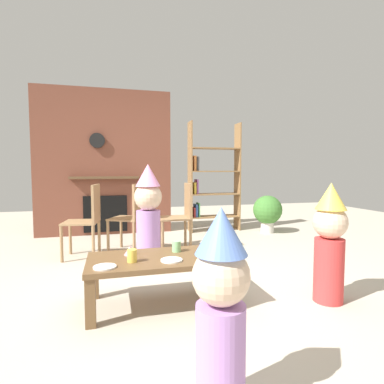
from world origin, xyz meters
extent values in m
plane|color=#BCB29E|center=(0.00, 0.00, 0.00)|extent=(12.00, 12.00, 0.00)
cube|color=brown|center=(-0.78, 2.60, 1.20)|extent=(2.20, 0.18, 2.40)
cube|color=black|center=(-0.78, 2.50, 0.35)|extent=(0.70, 0.02, 0.60)
cube|color=brown|center=(-0.78, 2.46, 0.95)|extent=(1.10, 0.10, 0.04)
cylinder|color=black|center=(-0.89, 2.48, 1.55)|extent=(0.24, 0.04, 0.24)
cube|color=olive|center=(0.64, 2.40, 0.95)|extent=(0.02, 0.28, 1.90)
cube|color=olive|center=(1.52, 2.40, 0.95)|extent=(0.02, 0.28, 1.90)
cube|color=olive|center=(1.08, 2.40, 0.25)|extent=(0.86, 0.28, 0.02)
cube|color=olive|center=(1.08, 2.40, 0.65)|extent=(0.86, 0.28, 0.02)
cube|color=olive|center=(1.08, 2.40, 1.05)|extent=(0.86, 0.28, 0.02)
cube|color=olive|center=(1.08, 2.40, 1.45)|extent=(0.86, 0.28, 0.02)
cube|color=#B23333|center=(0.70, 2.40, 0.34)|extent=(0.02, 0.20, 0.17)
cube|color=#3359A5|center=(0.74, 2.40, 0.37)|extent=(0.04, 0.20, 0.22)
cube|color=#3F8C4C|center=(0.78, 2.40, 0.38)|extent=(0.02, 0.20, 0.24)
cube|color=gold|center=(0.71, 2.40, 0.76)|extent=(0.04, 0.20, 0.20)
cube|color=#8C4C99|center=(0.75, 2.40, 0.79)|extent=(0.03, 0.20, 0.25)
cube|color=#D87F3F|center=(0.71, 2.40, 1.19)|extent=(0.04, 0.20, 0.26)
cube|color=#4C4C51|center=(0.76, 2.40, 1.18)|extent=(0.03, 0.20, 0.24)
cube|color=brown|center=(-0.31, -0.36, 0.37)|extent=(1.14, 0.59, 0.04)
cube|color=brown|center=(-0.83, -0.62, 0.17)|extent=(0.07, 0.07, 0.35)
cube|color=brown|center=(0.22, -0.62, 0.17)|extent=(0.07, 0.07, 0.35)
cube|color=brown|center=(-0.83, -0.11, 0.17)|extent=(0.07, 0.07, 0.35)
cube|color=brown|center=(0.22, -0.11, 0.17)|extent=(0.07, 0.07, 0.35)
cylinder|color=#8CD18C|center=(-0.15, -0.24, 0.43)|extent=(0.07, 0.07, 0.09)
cylinder|color=#F2CC4C|center=(-0.54, -0.45, 0.43)|extent=(0.07, 0.07, 0.10)
cylinder|color=#8CD18C|center=(0.04, -0.49, 0.44)|extent=(0.07, 0.07, 0.10)
cylinder|color=white|center=(-0.74, -0.54, 0.39)|extent=(0.16, 0.16, 0.01)
cylinder|color=white|center=(-0.25, -0.50, 0.39)|extent=(0.17, 0.17, 0.01)
cone|color=pink|center=(-0.54, -0.24, 0.42)|extent=(0.10, 0.10, 0.07)
cube|color=silver|center=(0.16, -0.24, 0.39)|extent=(0.10, 0.13, 0.01)
cylinder|color=#B27FCC|center=(-0.23, -1.54, 0.25)|extent=(0.22, 0.22, 0.49)
sphere|color=beige|center=(-0.23, -1.54, 0.62)|extent=(0.26, 0.26, 0.26)
cone|color=#668CE5|center=(-0.23, -1.54, 0.82)|extent=(0.23, 0.23, 0.20)
cylinder|color=#D13838|center=(1.03, -0.66, 0.26)|extent=(0.23, 0.23, 0.52)
sphere|color=beige|center=(1.03, -0.66, 0.66)|extent=(0.27, 0.27, 0.27)
cone|color=#F2D14C|center=(1.03, -0.66, 0.87)|extent=(0.24, 0.24, 0.22)
cylinder|color=#B27FCC|center=(-0.27, 0.76, 0.31)|extent=(0.27, 0.27, 0.61)
sphere|color=beige|center=(-0.27, 0.76, 0.77)|extent=(0.32, 0.32, 0.32)
cone|color=pink|center=(-0.27, 0.76, 1.02)|extent=(0.28, 0.28, 0.25)
cube|color=#9E7A51|center=(-1.05, 1.18, 0.44)|extent=(0.45, 0.45, 0.02)
cube|color=#9E7A51|center=(-0.87, 1.16, 0.68)|extent=(0.09, 0.40, 0.45)
cylinder|color=#9E7A51|center=(-1.20, 1.39, 0.21)|extent=(0.04, 0.04, 0.43)
cylinder|color=#9E7A51|center=(-1.25, 1.03, 0.21)|extent=(0.04, 0.04, 0.43)
cylinder|color=#9E7A51|center=(-0.84, 1.34, 0.21)|extent=(0.04, 0.04, 0.43)
cylinder|color=#9E7A51|center=(-0.90, 0.98, 0.21)|extent=(0.04, 0.04, 0.43)
cube|color=#9E7A51|center=(-0.49, 1.34, 0.44)|extent=(0.54, 0.54, 0.02)
cube|color=#9E7A51|center=(-0.33, 1.25, 0.68)|extent=(0.22, 0.37, 0.45)
cylinder|color=#9E7A51|center=(-0.56, 1.58, 0.21)|extent=(0.04, 0.04, 0.43)
cylinder|color=#9E7A51|center=(-0.73, 1.27, 0.21)|extent=(0.04, 0.04, 0.43)
cylinder|color=#9E7A51|center=(-0.24, 1.41, 0.21)|extent=(0.04, 0.04, 0.43)
cylinder|color=#9E7A51|center=(-0.42, 1.09, 0.21)|extent=(0.04, 0.04, 0.43)
cube|color=#9E7A51|center=(0.12, 1.21, 0.44)|extent=(0.42, 0.42, 0.02)
cube|color=#9E7A51|center=(0.31, 1.20, 0.68)|extent=(0.05, 0.40, 0.45)
cylinder|color=#9E7A51|center=(-0.05, 1.40, 0.21)|extent=(0.04, 0.04, 0.43)
cylinder|color=#9E7A51|center=(-0.07, 1.04, 0.21)|extent=(0.04, 0.04, 0.43)
cylinder|color=#9E7A51|center=(0.31, 1.38, 0.21)|extent=(0.04, 0.04, 0.43)
cylinder|color=#9E7A51|center=(0.29, 1.02, 0.21)|extent=(0.04, 0.04, 0.43)
cylinder|color=beige|center=(1.90, 1.98, 0.09)|extent=(0.22, 0.22, 0.19)
sphere|color=#407A31|center=(1.90, 1.98, 0.39)|extent=(0.49, 0.49, 0.49)
camera|label=1|loc=(-0.68, -2.78, 1.08)|focal=28.98mm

